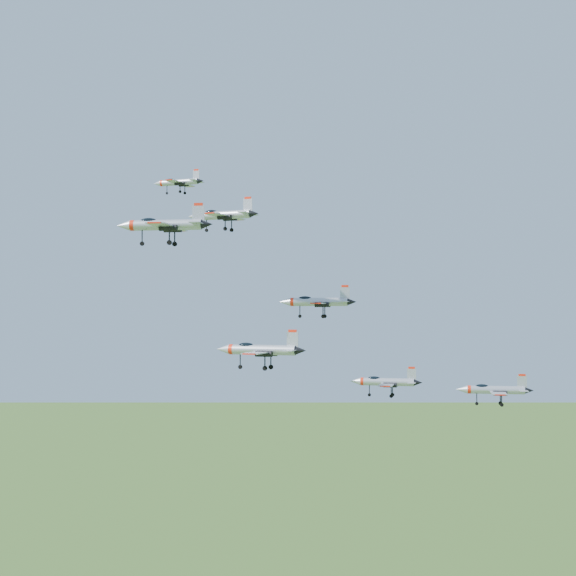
% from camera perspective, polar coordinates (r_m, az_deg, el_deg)
% --- Properties ---
extents(jet_lead, '(10.53, 8.70, 2.82)m').
position_cam_1_polar(jet_lead, '(152.17, -7.85, 7.46)').
color(jet_lead, '#AEB2BB').
extents(jet_left_high, '(12.64, 10.39, 3.39)m').
position_cam_1_polar(jet_left_high, '(128.93, -4.74, 5.20)').
color(jet_left_high, '#AEB2BB').
extents(jet_right_high, '(13.62, 11.54, 3.69)m').
position_cam_1_polar(jet_right_high, '(111.67, -8.89, 4.47)').
color(jet_right_high, '#AEB2BB').
extents(jet_left_low, '(12.88, 10.89, 3.48)m').
position_cam_1_polar(jet_left_low, '(132.92, 2.04, -0.98)').
color(jet_left_low, '#AEB2BB').
extents(jet_right_low, '(13.19, 10.93, 3.52)m').
position_cam_1_polar(jet_right_low, '(110.41, -2.05, -4.40)').
color(jet_right_low, '#AEB2BB').
extents(jet_trail, '(10.88, 9.13, 2.92)m').
position_cam_1_polar(jet_trail, '(121.79, 6.91, -6.63)').
color(jet_trail, '#AEB2BB').
extents(jet_extra, '(11.21, 9.49, 3.03)m').
position_cam_1_polar(jet_extra, '(124.01, 14.41, -7.02)').
color(jet_extra, '#AEB2BB').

